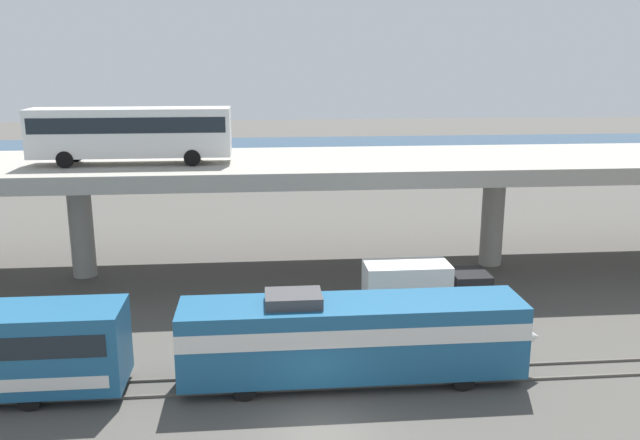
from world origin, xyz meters
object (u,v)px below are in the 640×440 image
(parked_car_0, at_px, (188,156))
(service_truck_west, at_px, (422,287))
(transit_bus_on_overpass, at_px, (131,130))
(parked_car_1, at_px, (479,155))
(parked_car_3, at_px, (216,160))
(parked_car_2, at_px, (99,160))
(train_locomotive, at_px, (369,334))

(parked_car_0, bearing_deg, service_truck_west, -69.53)
(transit_bus_on_overpass, distance_m, parked_car_1, 50.35)
(transit_bus_on_overpass, distance_m, service_truck_west, 19.81)
(transit_bus_on_overpass, distance_m, parked_car_3, 35.69)
(parked_car_1, distance_m, parked_car_2, 44.90)
(service_truck_west, height_order, parked_car_3, parked_car_3)
(service_truck_west, distance_m, parked_car_0, 48.98)
(parked_car_2, bearing_deg, transit_bus_on_overpass, 106.29)
(parked_car_0, relative_size, parked_car_1, 0.89)
(service_truck_west, height_order, parked_car_1, parked_car_1)
(service_truck_west, xyz_separation_m, parked_car_1, (17.81, 43.81, 0.81))
(parked_car_3, bearing_deg, transit_bus_on_overpass, 85.28)
(train_locomotive, xyz_separation_m, parked_car_0, (-12.98, 53.07, 0.25))
(parked_car_2, bearing_deg, parked_car_0, -169.13)
(parked_car_2, bearing_deg, service_truck_west, 121.64)
(train_locomotive, bearing_deg, transit_bus_on_overpass, 129.75)
(parked_car_0, xyz_separation_m, parked_car_2, (-9.96, -1.91, 0.00))
(train_locomotive, height_order, parked_car_2, train_locomotive)
(transit_bus_on_overpass, bearing_deg, parked_car_0, -89.02)
(parked_car_2, bearing_deg, parked_car_1, 179.79)
(service_truck_west, bearing_deg, parked_car_0, 110.47)
(train_locomotive, bearing_deg, parked_car_0, 103.74)
(service_truck_west, distance_m, parked_car_1, 47.30)
(transit_bus_on_overpass, xyz_separation_m, parked_car_1, (34.28, 36.18, -7.12))
(parked_car_0, height_order, parked_car_3, same)
(service_truck_west, relative_size, parked_car_0, 1.69)
(transit_bus_on_overpass, height_order, parked_car_1, transit_bus_on_overpass)
(train_locomotive, bearing_deg, parked_car_2, 114.15)
(parked_car_3, bearing_deg, parked_car_2, -6.26)
(transit_bus_on_overpass, bearing_deg, parked_car_3, -94.72)
(transit_bus_on_overpass, distance_m, parked_car_2, 38.52)
(transit_bus_on_overpass, height_order, parked_car_3, transit_bus_on_overpass)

